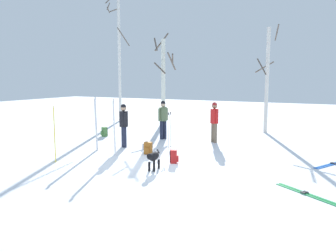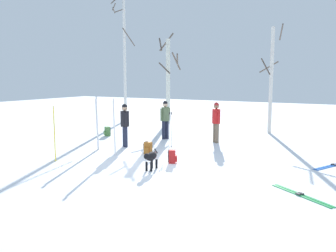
{
  "view_description": "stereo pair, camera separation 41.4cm",
  "coord_description": "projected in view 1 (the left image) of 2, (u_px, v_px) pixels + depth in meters",
  "views": [
    {
      "loc": [
        5.34,
        -9.25,
        2.75
      ],
      "look_at": [
        -0.4,
        1.95,
        1.0
      ],
      "focal_mm": 37.47,
      "sensor_mm": 36.0,
      "label": 1
    },
    {
      "loc": [
        5.7,
        -9.05,
        2.75
      ],
      "look_at": [
        -0.4,
        1.95,
        1.0
      ],
      "focal_mm": 37.47,
      "sensor_mm": 36.0,
      "label": 2
    }
  ],
  "objects": [
    {
      "name": "birch_tree_1",
      "position": [
        163.0,
        78.0,
        21.03
      ],
      "size": [
        1.48,
        1.46,
        5.42
      ],
      "color": "silver",
      "rests_on": "ground_plane"
    },
    {
      "name": "water_bottle_0",
      "position": [
        143.0,
        147.0,
        13.48
      ],
      "size": [
        0.07,
        0.07,
        0.21
      ],
      "color": "silver",
      "rests_on": "ground_plane"
    },
    {
      "name": "person_0",
      "position": [
        214.0,
        119.0,
        14.83
      ],
      "size": [
        0.43,
        0.37,
        1.72
      ],
      "color": "#72604C",
      "rests_on": "ground_plane"
    },
    {
      "name": "ski_pair_planted_2",
      "position": [
        114.0,
        127.0,
        12.4
      ],
      "size": [
        0.2,
        0.15,
        2.02
      ],
      "color": "white",
      "rests_on": "ground_plane"
    },
    {
      "name": "ground_plane",
      "position": [
        151.0,
        166.0,
        10.94
      ],
      "size": [
        60.0,
        60.0,
        0.0
      ],
      "primitive_type": "plane",
      "color": "white"
    },
    {
      "name": "backpack_1",
      "position": [
        174.0,
        156.0,
        11.33
      ],
      "size": [
        0.34,
        0.32,
        0.44
      ],
      "color": "red",
      "rests_on": "ground_plane"
    },
    {
      "name": "birch_tree_2",
      "position": [
        267.0,
        79.0,
        17.26
      ],
      "size": [
        1.19,
        1.21,
        5.25
      ],
      "color": "silver",
      "rests_on": "ground_plane"
    },
    {
      "name": "person_1",
      "position": [
        124.0,
        123.0,
        13.82
      ],
      "size": [
        0.41,
        0.38,
        1.72
      ],
      "color": "#1E2338",
      "rests_on": "ground_plane"
    },
    {
      "name": "dog",
      "position": [
        154.0,
        157.0,
        10.43
      ],
      "size": [
        0.3,
        0.89,
        0.57
      ],
      "color": "black",
      "rests_on": "ground_plane"
    },
    {
      "name": "birch_tree_0",
      "position": [
        119.0,
        54.0,
        21.89
      ],
      "size": [
        1.51,
        1.45,
        8.0
      ],
      "color": "silver",
      "rests_on": "ground_plane"
    },
    {
      "name": "ski_pair_planted_0",
      "position": [
        96.0,
        124.0,
        13.27
      ],
      "size": [
        0.22,
        0.12,
        2.03
      ],
      "color": "white",
      "rests_on": "ground_plane"
    },
    {
      "name": "person_2",
      "position": [
        163.0,
        117.0,
        15.65
      ],
      "size": [
        0.34,
        0.48,
        1.72
      ],
      "color": "#1E2338",
      "rests_on": "ground_plane"
    },
    {
      "name": "backpack_0",
      "position": [
        104.0,
        132.0,
        16.45
      ],
      "size": [
        0.33,
        0.34,
        0.44
      ],
      "color": "#4C7F3F",
      "rests_on": "ground_plane"
    },
    {
      "name": "ski_pair_planted_1",
      "position": [
        55.0,
        134.0,
        11.4
      ],
      "size": [
        0.12,
        0.14,
        1.84
      ],
      "color": "yellow",
      "rests_on": "ground_plane"
    },
    {
      "name": "water_bottle_1",
      "position": [
        156.0,
        155.0,
        12.06
      ],
      "size": [
        0.07,
        0.07,
        0.23
      ],
      "color": "red",
      "rests_on": "ground_plane"
    },
    {
      "name": "ski_poles_0",
      "position": [
        170.0,
        129.0,
        13.53
      ],
      "size": [
        0.07,
        0.26,
        1.43
      ],
      "color": "#B2B2BC",
      "rests_on": "ground_plane"
    },
    {
      "name": "ski_pair_lying_0",
      "position": [
        333.0,
        164.0,
        11.18
      ],
      "size": [
        1.02,
        1.78,
        0.05
      ],
      "color": "blue",
      "rests_on": "ground_plane"
    },
    {
      "name": "ski_pair_lying_1",
      "position": [
        306.0,
        194.0,
        8.33
      ],
      "size": [
        1.55,
        1.18,
        0.05
      ],
      "color": "green",
      "rests_on": "ground_plane"
    },
    {
      "name": "backpack_2",
      "position": [
        148.0,
        148.0,
        12.63
      ],
      "size": [
        0.28,
        0.31,
        0.44
      ],
      "color": "#99591E",
      "rests_on": "ground_plane"
    }
  ]
}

